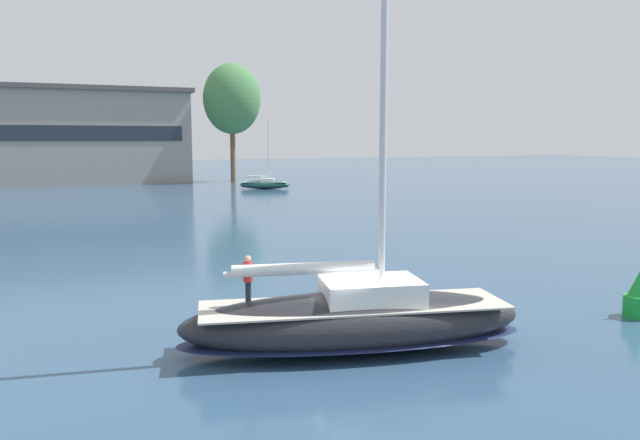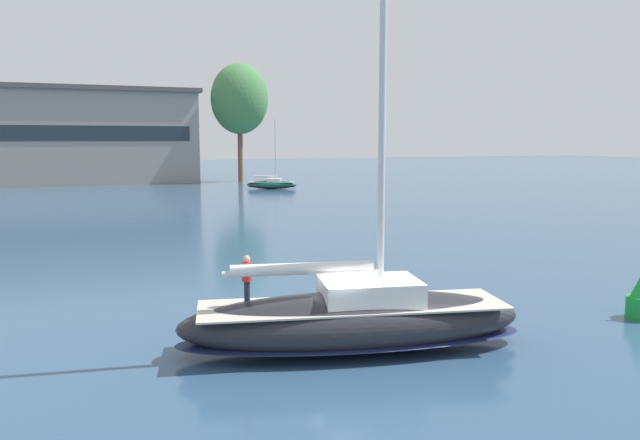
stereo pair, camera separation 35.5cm
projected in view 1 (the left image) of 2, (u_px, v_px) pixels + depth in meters
The scene contains 6 objects.
ground_plane at pixel (354, 350), 21.64m from camera, with size 400.00×400.00×0.00m, color #2D4C6B.
waterfront_building at pixel (85, 136), 101.47m from camera, with size 33.59×13.60×15.47m.
tree_shore_center at pixel (232, 99), 104.83m from camera, with size 9.65×9.65×19.86m.
sailboat_main at pixel (355, 318), 21.50m from camera, with size 12.54×5.95×16.60m.
sailboat_moored_far_slip at pixel (265, 184), 90.96m from camera, with size 7.58×4.89×10.15m.
channel_buoy at pixel (639, 297), 25.50m from camera, with size 1.21×1.21×2.17m.
Camera 1 is at (-9.22, -18.76, 7.27)m, focal length 35.00 mm.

